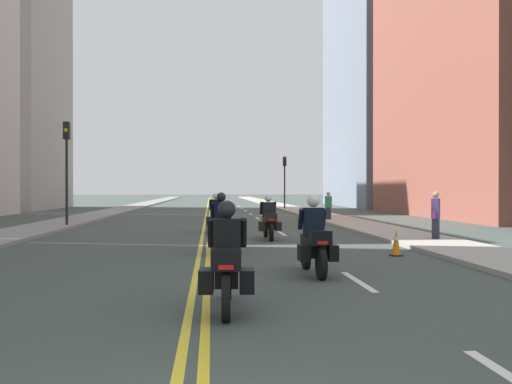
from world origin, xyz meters
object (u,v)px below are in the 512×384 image
Objects in this scene: motorcycle_3 at (269,221)px; traffic_light_near at (67,155)px; pedestrian_1 at (328,206)px; motorcycle_0 at (227,266)px; traffic_light_far at (285,173)px; motorcycle_1 at (314,243)px; pedestrian_0 at (436,216)px; motorcycle_2 at (221,228)px; traffic_cone_0 at (396,243)px; motorcycle_4 at (216,216)px.

traffic_light_near is (-8.60, 7.01, 2.68)m from motorcycle_3.
pedestrian_1 reaches higher than motorcycle_3.
motorcycle_0 is 23.51m from pedestrian_1.
motorcycle_1 is at bearing -96.32° from traffic_light_far.
pedestrian_0 is (5.30, 6.94, 0.21)m from motorcycle_1.
motorcycle_3 is at bearing 67.70° from motorcycle_2.
traffic_cone_0 is 0.16× the size of traffic_light_far.
traffic_cone_0 is 33.75m from traffic_light_far.
traffic_cone_0 is (4.64, 6.61, -0.30)m from motorcycle_0.
motorcycle_0 is 3.89m from motorcycle_1.
motorcycle_3 is 0.51× the size of traffic_light_far.
pedestrian_1 reaches higher than traffic_cone_0.
pedestrian_0 is at bearing 57.67° from motorcycle_0.
motorcycle_0 is 12.59m from pedestrian_0.
motorcycle_3 is 3.90m from motorcycle_4.
motorcycle_4 is 0.47× the size of traffic_light_near.
pedestrian_0 reaches higher than motorcycle_3.
motorcycle_0 is 0.99× the size of motorcycle_4.
pedestrian_0 is at bearing -32.33° from motorcycle_4.
pedestrian_1 is at bearing 77.38° from motorcycle_0.
traffic_light_far reaches higher than motorcycle_3.
motorcycle_1 is 17.94m from traffic_light_near.
motorcycle_3 is at bearing -94.79° from pedestrian_1.
pedestrian_0 is at bearing 20.76° from motorcycle_2.
traffic_light_near reaches higher than traffic_light_far.
motorcycle_4 is at bearing -112.74° from pedestrian_1.
traffic_light_near is at bearing 154.69° from motorcycle_4.
pedestrian_1 is at bearing 16.51° from traffic_light_near.
motorcycle_0 is at bearing -87.64° from motorcycle_4.
motorcycle_3 is (1.73, 4.20, -0.03)m from motorcycle_2.
traffic_light_near is 13.71m from pedestrian_1.
motorcycle_2 is 13.41m from traffic_light_near.
motorcycle_0 is at bearing -125.06° from traffic_cone_0.
motorcycle_3 is at bearing 83.88° from motorcycle_0.
motorcycle_1 reaches higher than pedestrian_1.
motorcycle_1 is 0.98× the size of motorcycle_4.
motorcycle_1 is 8.45m from motorcycle_3.
traffic_light_near reaches higher than traffic_cone_0.
traffic_light_far is 29.99m from pedestrian_0.
traffic_light_near is at bearing 139.65° from motorcycle_3.
motorcycle_3 is 3.18× the size of traffic_cone_0.
motorcycle_0 is 40.74m from traffic_light_far.
pedestrian_1 is at bearing 67.09° from motorcycle_3.
pedestrian_1 is at bearing 52.58° from motorcycle_4.
traffic_light_far is at bearing 84.03° from motorcycle_0.
traffic_light_near reaches higher than motorcycle_0.
traffic_cone_0 is at bearing -12.69° from motorcycle_2.
traffic_light_near reaches higher than motorcycle_1.
traffic_light_far is at bearing 107.47° from pedestrian_1.
traffic_light_near is at bearing -88.45° from pedestrian_0.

